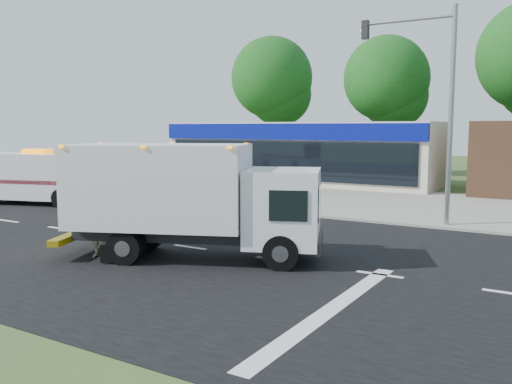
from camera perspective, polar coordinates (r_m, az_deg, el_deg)
ground at (r=15.22m, az=2.03°, el=-7.17°), size 120.00×120.00×0.00m
road_asphalt at (r=15.21m, az=2.03°, el=-7.15°), size 60.00×14.00×0.02m
sidewalk at (r=22.58m, az=12.24°, el=-2.54°), size 60.00×2.40×0.12m
parking_apron at (r=28.08m, az=16.10°, el=-0.94°), size 60.00×9.00×0.02m
lane_markings at (r=13.45m, az=4.27°, el=-8.99°), size 55.20×7.00×0.01m
ems_box_truck at (r=15.19m, az=-7.26°, el=-0.11°), size 7.57×4.84×3.22m
emergency_worker at (r=15.93m, az=-16.11°, el=-3.17°), size 0.79×0.62×2.02m
ambulance_van at (r=28.05m, az=-21.70°, el=1.56°), size 6.00×3.71×2.64m
retail_strip_mall at (r=36.64m, az=4.96°, el=4.21°), size 18.00×6.20×4.00m
traffic_signal_pole at (r=21.09m, az=18.18°, el=9.88°), size 3.51×0.25×8.00m
background_trees at (r=42.00m, az=20.47°, el=11.48°), size 36.77×7.39×12.10m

